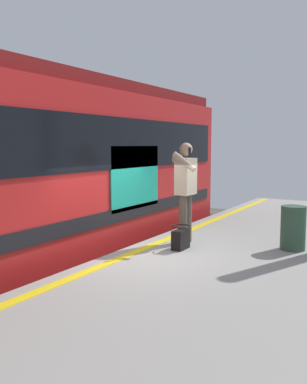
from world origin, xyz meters
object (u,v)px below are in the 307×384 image
Objects in this scene: passenger at (185,184)px; handbag at (181,238)px; trash_bin at (293,228)px; train_carriage at (0,167)px.

handbag is at bearing 18.11° from passenger.
trash_bin is (-0.89, 1.57, 0.18)m from handbag.
train_carriage is 3.17m from handbag.
trash_bin is at bearing 118.11° from train_carriage.
handbag is at bearing -60.34° from trash_bin.
train_carriage reaches higher than handbag.
trash_bin reaches higher than handbag.
passenger reaches higher than handbag.
passenger is 2.42× the size of trash_bin.
passenger is 0.96m from handbag.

